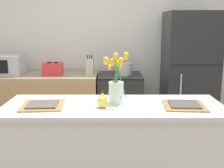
{
  "coord_description": "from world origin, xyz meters",
  "views": [
    {
      "loc": [
        -0.01,
        -2.21,
        1.6
      ],
      "look_at": [
        0.0,
        0.25,
        1.07
      ],
      "focal_mm": 45.0,
      "sensor_mm": 36.0,
      "label": 1
    }
  ],
  "objects_px": {
    "refrigerator": "(187,77)",
    "cooking_pot": "(122,69)",
    "pear_figurine": "(101,101)",
    "knife_block": "(89,67)",
    "plate_setting_left": "(41,105)",
    "plate_setting_right": "(183,105)",
    "flower_vase": "(115,85)",
    "stove_range": "(119,106)",
    "microwave": "(4,65)",
    "toaster": "(52,69)"
  },
  "relations": [
    {
      "from": "plate_setting_left",
      "to": "plate_setting_right",
      "type": "relative_size",
      "value": 1.0
    },
    {
      "from": "flower_vase",
      "to": "microwave",
      "type": "relative_size",
      "value": 0.89
    },
    {
      "from": "stove_range",
      "to": "plate_setting_right",
      "type": "distance_m",
      "value": 1.78
    },
    {
      "from": "flower_vase",
      "to": "pear_figurine",
      "type": "relative_size",
      "value": 2.99
    },
    {
      "from": "plate_setting_left",
      "to": "plate_setting_right",
      "type": "xyz_separation_m",
      "value": [
        1.14,
        0.0,
        0.0
      ]
    },
    {
      "from": "plate_setting_left",
      "to": "microwave",
      "type": "xyz_separation_m",
      "value": [
        -0.91,
        1.64,
        0.09
      ]
    },
    {
      "from": "stove_range",
      "to": "plate_setting_left",
      "type": "distance_m",
      "value": 1.84
    },
    {
      "from": "plate_setting_left",
      "to": "refrigerator",
      "type": "bearing_deg",
      "value": 45.44
    },
    {
      "from": "stove_range",
      "to": "toaster",
      "type": "relative_size",
      "value": 3.27
    },
    {
      "from": "microwave",
      "to": "knife_block",
      "type": "bearing_deg",
      "value": -0.12
    },
    {
      "from": "knife_block",
      "to": "flower_vase",
      "type": "bearing_deg",
      "value": -77.66
    },
    {
      "from": "refrigerator",
      "to": "microwave",
      "type": "relative_size",
      "value": 3.68
    },
    {
      "from": "refrigerator",
      "to": "toaster",
      "type": "distance_m",
      "value": 1.87
    },
    {
      "from": "toaster",
      "to": "microwave",
      "type": "xyz_separation_m",
      "value": [
        -0.66,
        0.04,
        0.05
      ]
    },
    {
      "from": "refrigerator",
      "to": "flower_vase",
      "type": "height_order",
      "value": "refrigerator"
    },
    {
      "from": "flower_vase",
      "to": "toaster",
      "type": "xyz_separation_m",
      "value": [
        -0.84,
        1.52,
        -0.11
      ]
    },
    {
      "from": "knife_block",
      "to": "refrigerator",
      "type": "bearing_deg",
      "value": 0.16
    },
    {
      "from": "toaster",
      "to": "cooking_pot",
      "type": "xyz_separation_m",
      "value": [
        0.96,
        -0.01,
        -0.0
      ]
    },
    {
      "from": "stove_range",
      "to": "plate_setting_right",
      "type": "height_order",
      "value": "plate_setting_right"
    },
    {
      "from": "toaster",
      "to": "pear_figurine",
      "type": "bearing_deg",
      "value": -66.13
    },
    {
      "from": "refrigerator",
      "to": "knife_block",
      "type": "xyz_separation_m",
      "value": [
        -1.37,
        -0.0,
        0.15
      ]
    },
    {
      "from": "pear_figurine",
      "to": "plate_setting_right",
      "type": "bearing_deg",
      "value": 3.55
    },
    {
      "from": "cooking_pot",
      "to": "microwave",
      "type": "bearing_deg",
      "value": 178.53
    },
    {
      "from": "flower_vase",
      "to": "toaster",
      "type": "bearing_deg",
      "value": 118.95
    },
    {
      "from": "stove_range",
      "to": "plate_setting_left",
      "type": "relative_size",
      "value": 2.63
    },
    {
      "from": "flower_vase",
      "to": "cooking_pot",
      "type": "bearing_deg",
      "value": 85.31
    },
    {
      "from": "cooking_pot",
      "to": "microwave",
      "type": "distance_m",
      "value": 1.63
    },
    {
      "from": "pear_figurine",
      "to": "toaster",
      "type": "xyz_separation_m",
      "value": [
        -0.73,
        1.65,
        -0.01
      ]
    },
    {
      "from": "flower_vase",
      "to": "cooking_pot",
      "type": "xyz_separation_m",
      "value": [
        0.12,
        1.51,
        -0.11
      ]
    },
    {
      "from": "stove_range",
      "to": "plate_setting_left",
      "type": "height_order",
      "value": "plate_setting_left"
    },
    {
      "from": "toaster",
      "to": "knife_block",
      "type": "bearing_deg",
      "value": 3.84
    },
    {
      "from": "refrigerator",
      "to": "plate_setting_left",
      "type": "relative_size",
      "value": 5.07
    },
    {
      "from": "stove_range",
      "to": "pear_figurine",
      "type": "relative_size",
      "value": 6.4
    },
    {
      "from": "pear_figurine",
      "to": "knife_block",
      "type": "height_order",
      "value": "knife_block"
    },
    {
      "from": "stove_range",
      "to": "refrigerator",
      "type": "bearing_deg",
      "value": 0.04
    },
    {
      "from": "refrigerator",
      "to": "cooking_pot",
      "type": "relative_size",
      "value": 7.63
    },
    {
      "from": "stove_range",
      "to": "pear_figurine",
      "type": "distance_m",
      "value": 1.78
    },
    {
      "from": "pear_figurine",
      "to": "plate_setting_right",
      "type": "xyz_separation_m",
      "value": [
        0.66,
        0.04,
        -0.05
      ]
    },
    {
      "from": "stove_range",
      "to": "microwave",
      "type": "relative_size",
      "value": 1.91
    },
    {
      "from": "refrigerator",
      "to": "flower_vase",
      "type": "relative_size",
      "value": 4.12
    },
    {
      "from": "toaster",
      "to": "knife_block",
      "type": "height_order",
      "value": "knife_block"
    },
    {
      "from": "toaster",
      "to": "microwave",
      "type": "relative_size",
      "value": 0.58
    },
    {
      "from": "plate_setting_left",
      "to": "knife_block",
      "type": "height_order",
      "value": "knife_block"
    },
    {
      "from": "stove_range",
      "to": "knife_block",
      "type": "height_order",
      "value": "knife_block"
    },
    {
      "from": "plate_setting_right",
      "to": "stove_range",
      "type": "bearing_deg",
      "value": 105.94
    },
    {
      "from": "plate_setting_right",
      "to": "cooking_pot",
      "type": "bearing_deg",
      "value": 104.74
    },
    {
      "from": "flower_vase",
      "to": "cooking_pot",
      "type": "distance_m",
      "value": 1.52
    },
    {
      "from": "plate_setting_left",
      "to": "plate_setting_right",
      "type": "bearing_deg",
      "value": 0.0
    },
    {
      "from": "toaster",
      "to": "microwave",
      "type": "bearing_deg",
      "value": 176.88
    },
    {
      "from": "stove_range",
      "to": "cooking_pot",
      "type": "height_order",
      "value": "cooking_pot"
    }
  ]
}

